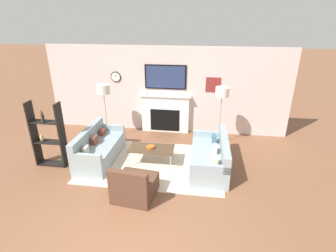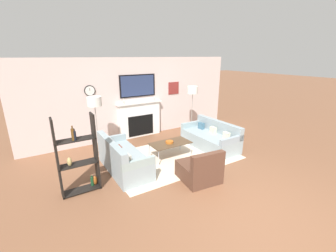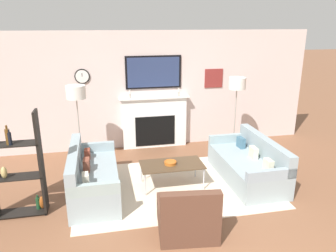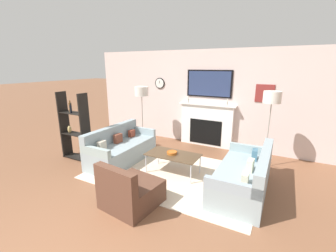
{
  "view_description": "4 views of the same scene",
  "coord_description": "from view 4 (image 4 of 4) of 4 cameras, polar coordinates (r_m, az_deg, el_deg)",
  "views": [
    {
      "loc": [
        1.2,
        -2.88,
        3.52
      ],
      "look_at": [
        0.32,
        3.26,
        0.89
      ],
      "focal_mm": 28.0,
      "sensor_mm": 36.0,
      "label": 1
    },
    {
      "loc": [
        -3.16,
        -2.04,
        2.76
      ],
      "look_at": [
        0.01,
        3.06,
        0.86
      ],
      "focal_mm": 24.0,
      "sensor_mm": 36.0,
      "label": 2
    },
    {
      "loc": [
        -1.21,
        -2.4,
        2.87
      ],
      "look_at": [
        -0.01,
        3.3,
        1.01
      ],
      "focal_mm": 35.0,
      "sensor_mm": 36.0,
      "label": 3
    },
    {
      "loc": [
        1.97,
        -1.13,
        2.26
      ],
      "look_at": [
        -0.34,
        3.2,
        0.94
      ],
      "focal_mm": 24.0,
      "sensor_mm": 36.0,
      "label": 4
    }
  ],
  "objects": [
    {
      "name": "armchair",
      "position": [
        3.89,
        -9.59,
        -16.18
      ],
      "size": [
        0.89,
        0.92,
        0.79
      ],
      "color": "brown",
      "rests_on": "ground_plane"
    },
    {
      "name": "floor_lamp_right",
      "position": [
        5.3,
        24.91,
        6.32
      ],
      "size": [
        0.37,
        0.37,
        1.75
      ],
      "color": "#9E998E",
      "rests_on": "ground_plane"
    },
    {
      "name": "floor_lamp_left",
      "position": [
        6.44,
        -6.72,
        8.52
      ],
      "size": [
        0.38,
        0.38,
        1.7
      ],
      "color": "#9E998E",
      "rests_on": "ground_plane"
    },
    {
      "name": "fireplace_wall",
      "position": [
        6.52,
        10.24,
        5.78
      ],
      "size": [
        7.58,
        0.28,
        2.7
      ],
      "color": "beige",
      "rests_on": "ground_plane"
    },
    {
      "name": "shelf_unit",
      "position": [
        5.94,
        -22.51,
        -0.76
      ],
      "size": [
        0.78,
        0.28,
        1.66
      ],
      "color": "black",
      "rests_on": "ground_plane"
    },
    {
      "name": "decorative_bowl",
      "position": [
        4.82,
        1.0,
        -6.75
      ],
      "size": [
        0.22,
        0.22,
        0.06
      ],
      "color": "#B5601F",
      "rests_on": "coffee_table"
    },
    {
      "name": "couch_left",
      "position": [
        5.59,
        -11.85,
        -5.76
      ],
      "size": [
        0.78,
        1.82,
        0.84
      ],
      "color": "#90A1A7",
      "rests_on": "ground_plane"
    },
    {
      "name": "couch_right",
      "position": [
        4.47,
        18.87,
        -12.11
      ],
      "size": [
        0.88,
        1.89,
        0.8
      ],
      "color": "#90A1A7",
      "rests_on": "ground_plane"
    },
    {
      "name": "area_rug",
      "position": [
        4.97,
        1.56,
        -11.9
      ],
      "size": [
        3.5,
        2.32,
        0.01
      ],
      "color": "beige",
      "rests_on": "ground_plane"
    },
    {
      "name": "coffee_table",
      "position": [
        4.83,
        1.26,
        -7.46
      ],
      "size": [
        1.13,
        0.6,
        0.44
      ],
      "color": "#4C3823",
      "rests_on": "ground_plane"
    }
  ]
}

